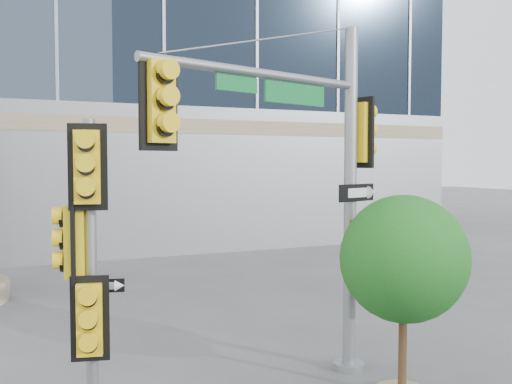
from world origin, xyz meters
name	(u,v)px	position (x,y,z in m)	size (l,w,h in m)	color
main_signal_pole	(308,160)	(0.70, 0.12, 3.79)	(4.60, 1.82, 6.12)	slate
secondary_signal_pole	(86,260)	(-2.98, -0.77, 2.52)	(0.74, 0.66, 4.29)	slate
street_tree	(405,264)	(1.91, -0.88, 2.13)	(2.08, 2.03, 3.24)	gray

